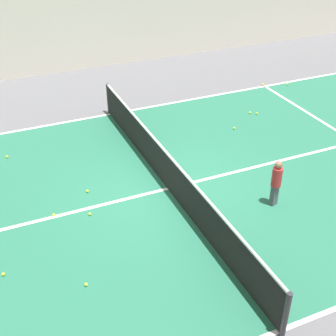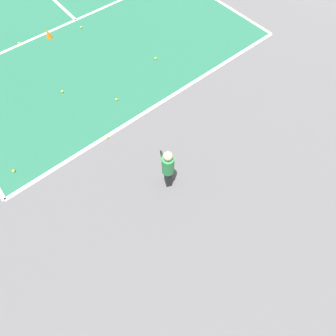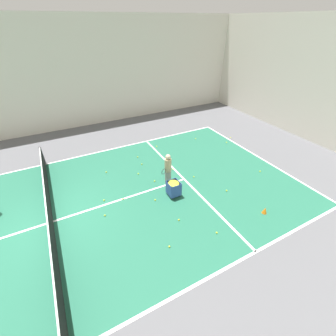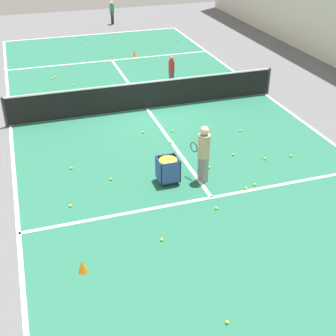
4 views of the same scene
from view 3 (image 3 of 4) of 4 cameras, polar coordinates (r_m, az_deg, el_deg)
The scene contains 33 objects.
ground_plane at distance 10.19m, azimuth -27.17°, elevation -12.02°, with size 35.11×35.11×0.00m, color #5B5B60.
court_playing_area at distance 10.19m, azimuth -27.17°, elevation -12.02°, with size 9.51×22.03×0.00m.
line_baseline_far at distance 14.15m, azimuth 21.56°, elevation 2.92°, with size 9.51×0.10×0.00m, color white.
line_sideline_left at distance 14.10m, azimuth -28.69°, elevation 0.84°, with size 0.10×22.03×0.00m, color white.
line_service_far at distance 11.26m, azimuth 4.12°, elevation -2.84°, with size 9.51×0.10×0.00m, color white.
line_centre_service at distance 10.18m, azimuth -27.18°, elevation -12.00°, with size 0.10×12.11×0.00m, color white.
hall_enclosure_left at distance 17.31m, azimuth -32.84°, elevation 18.18°, with size 0.15×31.41×7.07m.
hall_enclosure_far at distance 16.68m, azimuth 35.54°, elevation 16.90°, with size 18.59×0.15×7.07m.
tennis_net at distance 9.85m, azimuth -27.96°, elevation -9.82°, with size 9.81×0.10×1.03m.
coach_at_net at distance 10.44m, azimuth -0.02°, elevation 0.16°, with size 0.43×0.65×1.61m.
ball_cart at distance 9.95m, azimuth 1.45°, elevation -4.63°, with size 0.55×0.52×0.75m.
training_cone_1 at distance 10.15m, azimuth 23.38°, elevation -9.85°, with size 0.20×0.20×0.29m, color orange.
tennis_ball_0 at distance 15.80m, azimuth 15.63°, elevation 7.45°, with size 0.07×0.07×0.07m, color yellow.
tennis_ball_2 at distance 12.69m, azimuth 22.32°, elevation -0.78°, with size 0.07×0.07×0.07m, color yellow.
tennis_ball_3 at distance 13.10m, azimuth -7.71°, elevation 2.80°, with size 0.07×0.07×0.07m, color yellow.
tennis_ball_4 at distance 15.07m, azimuth 14.62°, elevation 6.31°, with size 0.07×0.07×0.07m, color yellow.
tennis_ball_7 at distance 9.14m, azimuth 2.77°, elevation -13.01°, with size 0.07×0.07×0.07m, color yellow.
tennis_ball_9 at distance 10.35m, azimuth -15.95°, elevation -7.89°, with size 0.07×0.07×0.07m, color yellow.
tennis_ball_11 at distance 12.41m, azimuth -6.66°, elevation 0.99°, with size 0.07×0.07×0.07m, color yellow.
tennis_ball_13 at distance 9.64m, azimuth -15.73°, elevation -11.51°, with size 0.07×0.07×0.07m, color yellow.
tennis_ball_14 at distance 8.89m, azimuth 12.26°, elevation -15.75°, with size 0.07×0.07×0.07m, color yellow.
tennis_ball_15 at distance 10.81m, azimuth 14.66°, elevation -5.57°, with size 0.07×0.07×0.07m, color yellow.
tennis_ball_17 at distance 9.99m, azimuth -3.28°, elevation -8.10°, with size 0.07×0.07×0.07m, color yellow.
tennis_ball_22 at distance 11.42m, azimuth 6.57°, elevation -2.21°, with size 0.07×0.07×0.07m, color yellow.
tennis_ball_23 at distance 12.10m, azimuth 0.17°, elevation 0.32°, with size 0.07×0.07×0.07m, color yellow.
tennis_ball_24 at distance 10.22m, azimuth -11.36°, elevation -7.71°, with size 0.07×0.07×0.07m, color yellow.
tennis_ball_25 at distance 12.12m, azimuth -15.42°, elevation -1.00°, with size 0.07×0.07×0.07m, color yellow.
tennis_ball_26 at distance 15.19m, azimuth 7.00°, elevation 7.40°, with size 0.07×0.07×0.07m, color yellow.
tennis_ball_29 at distance 11.91m, azimuth 1.23°, elevation -0.28°, with size 0.07×0.07×0.07m, color yellow.
tennis_ball_31 at distance 11.07m, azimuth -3.42°, elevation -3.32°, with size 0.07×0.07×0.07m, color yellow.
tennis_ball_32 at distance 8.32m, azimuth 0.33°, elevation -19.33°, with size 0.07×0.07×0.07m, color yellow.
tennis_ball_33 at distance 14.12m, azimuth -2.89°, elevation 5.50°, with size 0.07×0.07×0.07m, color yellow.
tennis_ball_34 at distance 11.66m, azimuth -7.57°, elevation -1.45°, with size 0.07×0.07×0.07m, color yellow.
Camera 3 is at (7.62, 1.13, 6.67)m, focal length 24.00 mm.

